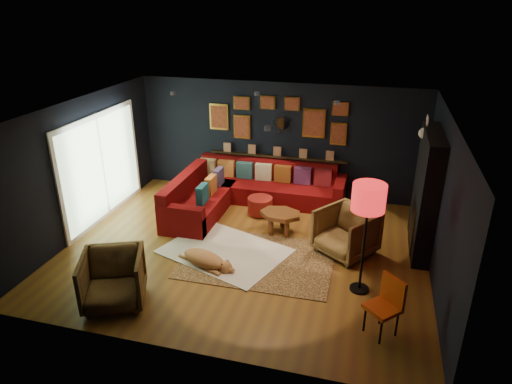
% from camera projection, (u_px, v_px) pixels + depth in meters
% --- Properties ---
extents(floor, '(6.50, 6.50, 0.00)m').
position_uv_depth(floor, '(245.00, 249.00, 8.47)').
color(floor, brown).
rests_on(floor, ground).
extents(room_walls, '(6.50, 6.50, 6.50)m').
position_uv_depth(room_walls, '(244.00, 168.00, 7.83)').
color(room_walls, black).
rests_on(room_walls, ground).
extents(sectional, '(3.41, 2.69, 0.86)m').
position_uv_depth(sectional, '(241.00, 192.00, 10.09)').
color(sectional, '#650B07').
rests_on(sectional, ground).
extents(ledge, '(3.20, 0.12, 0.04)m').
position_uv_depth(ledge, '(277.00, 157.00, 10.48)').
color(ledge, black).
rests_on(ledge, room_walls).
extents(gallery_wall, '(3.15, 0.04, 1.02)m').
position_uv_depth(gallery_wall, '(278.00, 118.00, 10.16)').
color(gallery_wall, gold).
rests_on(gallery_wall, room_walls).
extents(sunburst_mirror, '(0.47, 0.16, 0.47)m').
position_uv_depth(sunburst_mirror, '(283.00, 123.00, 10.18)').
color(sunburst_mirror, silver).
rests_on(sunburst_mirror, room_walls).
extents(fireplace, '(0.31, 1.60, 2.20)m').
position_uv_depth(fireplace, '(425.00, 197.00, 8.12)').
color(fireplace, black).
rests_on(fireplace, ground).
extents(deer_head, '(0.50, 0.28, 0.45)m').
position_uv_depth(deer_head, '(434.00, 134.00, 8.15)').
color(deer_head, white).
rests_on(deer_head, fireplace).
extents(sliding_door, '(0.06, 2.80, 2.20)m').
position_uv_depth(sliding_door, '(102.00, 167.00, 9.33)').
color(sliding_door, white).
rests_on(sliding_door, ground).
extents(ceiling_spots, '(3.30, 2.50, 0.06)m').
position_uv_depth(ceiling_spots, '(256.00, 103.00, 8.16)').
color(ceiling_spots, black).
rests_on(ceiling_spots, room_walls).
extents(shag_rug, '(2.53, 2.18, 0.03)m').
position_uv_depth(shag_rug, '(225.00, 251.00, 8.36)').
color(shag_rug, white).
rests_on(shag_rug, ground).
extents(leopard_rug, '(2.64, 1.90, 0.01)m').
position_uv_depth(leopard_rug, '(258.00, 260.00, 8.11)').
color(leopard_rug, tan).
rests_on(leopard_rug, ground).
extents(coffee_table, '(0.90, 0.71, 0.42)m').
position_uv_depth(coffee_table, '(280.00, 216.00, 8.90)').
color(coffee_table, brown).
rests_on(coffee_table, shag_rug).
extents(pouf, '(0.53, 0.53, 0.35)m').
position_uv_depth(pouf, '(260.00, 205.00, 9.74)').
color(pouf, maroon).
rests_on(pouf, shag_rug).
extents(armchair_left, '(1.14, 1.11, 0.91)m').
position_uv_depth(armchair_left, '(113.00, 277.00, 6.81)').
color(armchair_left, '#A77D3C').
rests_on(armchair_left, ground).
extents(armchair_right, '(1.23, 1.22, 0.93)m').
position_uv_depth(armchair_right, '(346.00, 230.00, 8.15)').
color(armchair_right, '#A77D3C').
rests_on(armchair_right, ground).
extents(gold_stool, '(0.41, 0.41, 0.51)m').
position_uv_depth(gold_stool, '(103.00, 263.00, 7.53)').
color(gold_stool, gold).
rests_on(gold_stool, ground).
extents(orange_chair, '(0.57, 0.57, 0.86)m').
position_uv_depth(orange_chair, '(387.00, 302.00, 6.19)').
color(orange_chair, black).
rests_on(orange_chair, ground).
extents(floor_lamp, '(0.50, 0.50, 1.83)m').
position_uv_depth(floor_lamp, '(368.00, 202.00, 6.68)').
color(floor_lamp, black).
rests_on(floor_lamp, ground).
extents(dog, '(1.28, 0.91, 0.37)m').
position_uv_depth(dog, '(204.00, 256.00, 7.85)').
color(dog, '#BC794A').
rests_on(dog, leopard_rug).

